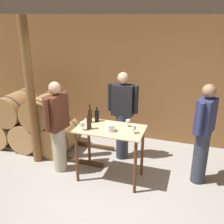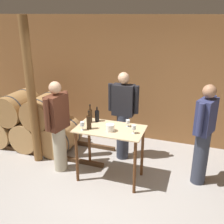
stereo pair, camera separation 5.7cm
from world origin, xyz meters
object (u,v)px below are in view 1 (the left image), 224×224
at_px(wine_bottle_far_left, 90,116).
at_px(person_host, 58,126).
at_px(wooden_post, 31,95).
at_px(person_visitor_with_scarf, 203,133).
at_px(wine_glass_near_center, 128,122).
at_px(wine_glass_near_right, 134,127).
at_px(wine_bottle_left, 89,122).
at_px(ice_bucket, 110,128).
at_px(person_visitor_bearded, 123,114).
at_px(wine_bottle_center, 97,116).
at_px(wine_glass_near_left, 82,124).

height_order(wine_bottle_far_left, person_host, person_host).
bearing_deg(wooden_post, person_visitor_with_scarf, 5.13).
distance_m(wine_glass_near_center, wine_glass_near_right, 0.27).
relative_size(wine_bottle_far_left, wine_bottle_left, 1.03).
height_order(wine_glass_near_center, ice_bucket, wine_glass_near_center).
distance_m(wine_bottle_far_left, person_host, 0.60).
bearing_deg(ice_bucket, person_host, 176.17).
relative_size(wooden_post, wine_bottle_far_left, 8.31).
height_order(ice_bucket, person_host, person_host).
bearing_deg(wine_glass_near_right, ice_bucket, -174.00).
relative_size(wooden_post, person_visitor_bearded, 1.56).
height_order(wine_bottle_far_left, person_visitor_bearded, person_visitor_bearded).
distance_m(wine_bottle_left, person_visitor_with_scarf, 1.85).
xyz_separation_m(wine_glass_near_right, person_visitor_with_scarf, (1.05, 0.45, -0.14)).
bearing_deg(wooden_post, wine_glass_near_center, 1.58).
xyz_separation_m(wine_bottle_center, wine_glass_near_right, (0.73, -0.28, -0.00)).
bearing_deg(person_host, wooden_post, 165.85).
xyz_separation_m(wine_glass_near_right, ice_bucket, (-0.37, -0.04, -0.04)).
bearing_deg(ice_bucket, wine_bottle_center, 137.99).
distance_m(wine_bottle_left, wine_bottle_center, 0.34).
bearing_deg(person_visitor_bearded, ice_bucket, -87.36).
xyz_separation_m(wooden_post, wine_glass_near_center, (1.80, 0.05, -0.31)).
bearing_deg(wine_bottle_far_left, wine_bottle_center, 42.73).
relative_size(wine_bottle_center, wine_glass_near_left, 1.86).
bearing_deg(wine_glass_near_right, wooden_post, 174.85).
height_order(wine_bottle_left, wine_bottle_center, wine_bottle_left).
distance_m(wine_bottle_center, person_host, 0.71).
relative_size(wine_bottle_far_left, ice_bucket, 2.35).
bearing_deg(person_visitor_with_scarf, wine_bottle_left, -163.82).
xyz_separation_m(person_host, person_visitor_bearded, (0.95, 0.79, 0.03)).
bearing_deg(wooden_post, wine_glass_near_right, -5.15).
relative_size(wine_glass_near_center, person_visitor_with_scarf, 0.07).
bearing_deg(person_host, person_visitor_bearded, 39.63).
height_order(wine_bottle_center, ice_bucket, wine_bottle_center).
xyz_separation_m(wooden_post, person_visitor_bearded, (1.54, 0.64, -0.43)).
xyz_separation_m(wine_bottle_center, wine_glass_near_center, (0.57, -0.05, -0.02)).
bearing_deg(wine_glass_near_center, person_host, -170.63).
distance_m(wine_bottle_center, wine_glass_near_left, 0.43).
bearing_deg(wine_bottle_center, wine_glass_near_left, -101.35).
bearing_deg(person_host, wine_glass_near_center, 9.37).
relative_size(wine_bottle_center, person_visitor_bearded, 0.15).
bearing_deg(wine_bottle_left, person_visitor_bearded, 70.50).
relative_size(ice_bucket, person_visitor_bearded, 0.08).
bearing_deg(wine_bottle_center, wine_bottle_left, -90.17).
xyz_separation_m(wine_bottle_left, wine_bottle_center, (0.00, 0.34, -0.02)).
distance_m(wine_glass_near_left, person_host, 0.61).
height_order(wine_glass_near_left, wine_glass_near_center, wine_glass_near_left).
xyz_separation_m(wooden_post, wine_bottle_center, (1.23, 0.10, -0.29)).
distance_m(person_host, person_visitor_bearded, 1.23).
bearing_deg(person_host, wine_bottle_far_left, 16.72).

